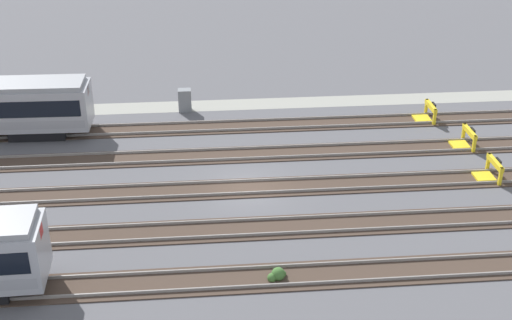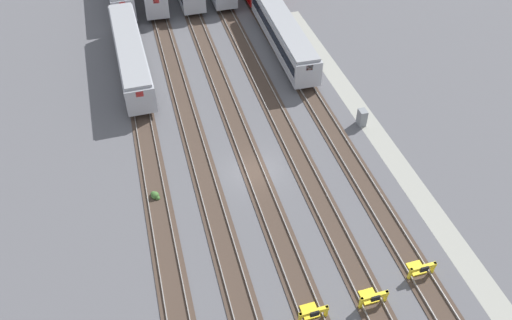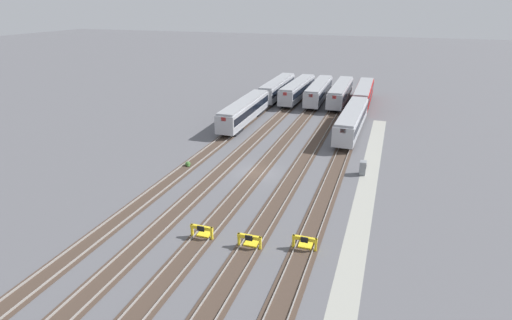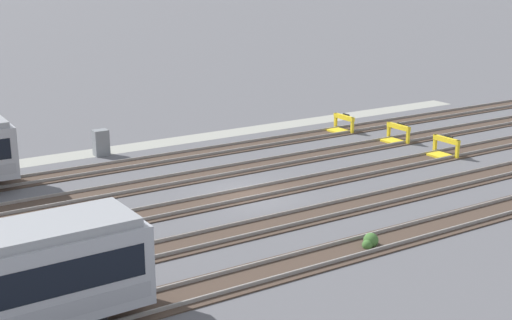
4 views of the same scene
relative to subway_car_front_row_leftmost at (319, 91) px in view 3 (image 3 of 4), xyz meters
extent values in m
plane|color=#5B5B60|center=(-37.35, -0.03, -2.04)|extent=(400.00, 400.00, 0.00)
cube|color=#9E9E93|center=(-37.35, -12.27, -2.04)|extent=(54.00, 2.00, 0.01)
cube|color=#47382D|center=(-37.35, -8.47, -2.01)|extent=(90.00, 2.23, 0.06)
cube|color=gray|center=(-37.35, -7.75, -1.90)|extent=(90.00, 0.07, 0.15)
cube|color=gray|center=(-37.35, -9.19, -1.90)|extent=(90.00, 0.07, 0.15)
cube|color=#47382D|center=(-37.35, -4.25, -2.01)|extent=(90.00, 2.23, 0.06)
cube|color=gray|center=(-37.35, -3.53, -1.90)|extent=(90.00, 0.07, 0.15)
cube|color=gray|center=(-37.35, -4.97, -1.90)|extent=(90.00, 0.07, 0.15)
cube|color=#47382D|center=(-37.35, -0.03, -2.01)|extent=(90.00, 2.24, 0.06)
cube|color=gray|center=(-37.35, 0.69, -1.90)|extent=(90.00, 0.07, 0.15)
cube|color=gray|center=(-37.35, -0.75, -1.90)|extent=(90.00, 0.07, 0.15)
cube|color=#47382D|center=(-37.35, 4.19, -2.01)|extent=(90.00, 2.23, 0.06)
cube|color=gray|center=(-37.35, 4.91, -1.90)|extent=(90.00, 0.07, 0.15)
cube|color=gray|center=(-37.35, 3.47, -1.90)|extent=(90.00, 0.07, 0.15)
cube|color=#47382D|center=(-37.35, 8.41, -2.01)|extent=(90.00, 2.23, 0.06)
cube|color=gray|center=(-37.35, 9.13, -1.90)|extent=(90.00, 0.07, 0.15)
cube|color=gray|center=(-37.35, 7.69, -1.90)|extent=(90.00, 0.07, 0.15)
cube|color=#ADAFB7|center=(0.00, 0.00, 0.01)|extent=(18.06, 3.21, 2.70)
cube|color=black|center=(0.00, 0.00, 0.33)|extent=(17.34, 3.23, 1.08)
cube|color=#9EA0A8|center=(0.00, 0.00, -0.75)|extent=(17.70, 3.23, 0.54)
cube|color=#999BA0|center=(0.00, 0.00, 1.51)|extent=(17.51, 2.92, 0.30)
cube|color=red|center=(8.96, 0.20, 1.01)|extent=(0.10, 0.70, 0.56)
cube|color=red|center=(-8.96, -0.20, 1.01)|extent=(0.10, 0.70, 0.56)
cube|color=black|center=(5.58, 0.13, -1.69)|extent=(3.65, 2.32, 0.70)
cube|color=black|center=(-5.58, -0.13, -1.69)|extent=(3.65, 2.32, 0.70)
cube|color=#A80F0F|center=(-0.07, -8.52, 0.01)|extent=(18.04, 3.08, 2.70)
cube|color=black|center=(-0.07, -8.52, 0.33)|extent=(17.32, 3.11, 1.08)
cube|color=#990000|center=(-0.07, -8.52, -0.75)|extent=(17.68, 3.10, 0.54)
cube|color=#999BA0|center=(-0.07, -8.52, 1.51)|extent=(17.50, 2.79, 0.30)
cube|color=red|center=(8.89, -8.38, 1.01)|extent=(0.09, 0.70, 0.56)
cube|color=red|center=(-9.03, -8.66, 1.01)|extent=(0.09, 0.70, 0.56)
cube|color=black|center=(5.51, -8.43, -1.69)|extent=(3.63, 2.30, 0.70)
cube|color=black|center=(-5.65, -8.61, -1.69)|extent=(3.63, 2.30, 0.70)
cube|color=#ADAFB7|center=(-18.75, -8.47, 0.01)|extent=(18.06, 3.18, 2.70)
cube|color=black|center=(-18.75, -8.47, 0.33)|extent=(17.34, 3.21, 1.08)
cube|color=#9EA0A8|center=(-18.75, -8.47, -0.75)|extent=(17.70, 3.20, 0.54)
cube|color=#999BA0|center=(-18.75, -8.47, 1.51)|extent=(17.51, 2.89, 0.30)
cube|color=red|center=(-9.79, -8.66, 1.01)|extent=(0.09, 0.70, 0.56)
cube|color=red|center=(-27.70, -8.28, 1.01)|extent=(0.09, 0.70, 0.56)
cube|color=black|center=(-13.17, -8.59, -1.69)|extent=(3.65, 2.32, 0.70)
cube|color=black|center=(-24.33, -8.35, -1.69)|extent=(3.65, 2.32, 0.70)
cube|color=#ADAFB7|center=(-18.75, 8.45, 0.01)|extent=(18.06, 3.20, 2.70)
cube|color=black|center=(-18.75, 8.45, 0.33)|extent=(17.34, 3.23, 1.08)
cube|color=#9EA0A8|center=(-18.75, 8.45, -0.75)|extent=(17.70, 3.22, 0.54)
cube|color=#999BA0|center=(-18.75, 8.45, 1.51)|extent=(17.51, 2.91, 0.30)
cube|color=red|center=(-9.79, 8.66, 1.01)|extent=(0.10, 0.70, 0.56)
cube|color=red|center=(-27.70, 8.25, 1.01)|extent=(0.10, 0.70, 0.56)
cube|color=black|center=(-13.17, 8.58, -1.69)|extent=(3.65, 2.32, 0.70)
cube|color=black|center=(-24.33, 8.33, -1.69)|extent=(3.65, 2.32, 0.70)
cube|color=#ADAFB7|center=(0.12, -4.21, 0.01)|extent=(18.02, 2.96, 2.70)
cube|color=black|center=(0.12, -4.21, 0.33)|extent=(17.30, 2.99, 1.08)
cube|color=#9EA0A8|center=(0.12, -4.21, -0.75)|extent=(17.66, 2.99, 0.54)
cube|color=#999BA0|center=(0.12, -4.21, 1.51)|extent=(17.48, 2.68, 0.30)
cube|color=red|center=(9.08, -4.13, 1.01)|extent=(0.09, 0.70, 0.56)
cube|color=red|center=(-8.84, -4.29, 1.01)|extent=(0.09, 0.70, 0.56)
cube|color=black|center=(5.70, -4.16, -1.69)|extent=(3.62, 2.27, 0.70)
cube|color=black|center=(-5.46, -4.26, -1.69)|extent=(3.62, 2.27, 0.70)
cube|color=#ADAFB7|center=(-0.11, 4.20, 0.01)|extent=(18.06, 3.22, 2.70)
cube|color=black|center=(-0.11, 4.20, 0.33)|extent=(17.34, 3.25, 1.08)
cube|color=#9EA0A8|center=(-0.11, 4.20, -0.75)|extent=(17.70, 3.24, 0.54)
cube|color=#999BA0|center=(-0.11, 4.20, 1.51)|extent=(17.51, 2.93, 0.30)
cube|color=red|center=(8.85, 3.99, 1.01)|extent=(0.10, 0.70, 0.56)
cube|color=red|center=(-9.07, 4.41, 1.01)|extent=(0.10, 0.70, 0.56)
cube|color=black|center=(5.47, 4.07, -1.69)|extent=(3.65, 2.32, 0.70)
cube|color=black|center=(-5.69, 4.33, -1.69)|extent=(3.65, 2.32, 0.70)
cube|color=#ADAFB7|center=(0.17, 8.44, 0.01)|extent=(18.03, 3.00, 2.70)
cube|color=black|center=(0.17, 8.44, 0.33)|extent=(17.31, 3.03, 1.08)
cube|color=#9EA0A8|center=(0.17, 8.44, -0.75)|extent=(17.67, 3.02, 0.54)
cube|color=#999BA0|center=(0.17, 8.44, 1.51)|extent=(17.49, 2.71, 0.30)
cube|color=red|center=(9.13, 8.54, 1.01)|extent=(0.09, 0.70, 0.56)
cube|color=red|center=(-8.79, 8.34, 1.01)|extent=(0.09, 0.70, 0.56)
cube|color=black|center=(5.75, 8.50, -1.69)|extent=(3.62, 2.28, 0.70)
cube|color=black|center=(-5.41, 8.38, -1.69)|extent=(3.62, 2.28, 0.70)
cube|color=yellow|center=(-50.50, -7.57, -1.46)|extent=(0.18, 0.18, 1.15)
cube|color=yellow|center=(-50.48, -9.37, -1.46)|extent=(0.18, 0.18, 1.15)
cube|color=yellow|center=(-50.49, -8.47, -1.04)|extent=(0.27, 2.00, 0.30)
cube|color=yellow|center=(-49.94, -8.46, -1.95)|extent=(1.12, 1.10, 0.18)
cube|color=black|center=(-50.67, -8.47, -1.04)|extent=(0.13, 0.60, 0.44)
cube|color=yellow|center=(-51.69, -3.35, -1.46)|extent=(0.18, 0.18, 1.15)
cube|color=yellow|center=(-51.66, -5.15, -1.46)|extent=(0.18, 0.18, 1.15)
cube|color=yellow|center=(-51.67, -4.25, -1.04)|extent=(0.27, 2.00, 0.30)
cube|color=yellow|center=(-51.12, -4.24, -1.95)|extent=(1.12, 1.10, 0.18)
cube|color=black|center=(-51.85, -4.25, -1.04)|extent=(0.13, 0.60, 0.44)
cube|color=yellow|center=(-51.67, 0.87, -1.46)|extent=(0.18, 0.18, 1.15)
cube|color=yellow|center=(-51.64, -0.93, -1.46)|extent=(0.18, 0.18, 1.15)
cube|color=yellow|center=(-51.65, -0.03, -1.04)|extent=(0.27, 2.00, 0.30)
cube|color=yellow|center=(-51.10, -0.02, -1.95)|extent=(1.11, 1.09, 0.18)
cube|color=black|center=(-51.83, -0.03, -1.04)|extent=(0.13, 0.60, 0.44)
cube|color=gray|center=(-33.79, -11.48, -1.24)|extent=(0.90, 0.70, 1.60)
cube|color=#333338|center=(-33.79, -11.84, -1.00)|extent=(0.70, 0.04, 0.36)
sphere|color=#427033|center=(-38.10, 8.51, -1.76)|extent=(0.64, 0.64, 0.64)
sphere|color=#427033|center=(-37.80, 8.63, -1.86)|extent=(0.44, 0.44, 0.44)
sphere|color=#427033|center=(-38.32, 8.33, -1.90)|extent=(0.36, 0.36, 0.36)
camera|label=1|loc=(-34.79, 34.99, 17.92)|focal=50.00mm
camera|label=2|loc=(-66.71, 7.97, 27.80)|focal=35.00mm
camera|label=3|loc=(-77.19, -13.59, 16.41)|focal=28.00mm
camera|label=4|loc=(-19.10, 29.42, 9.56)|focal=50.00mm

